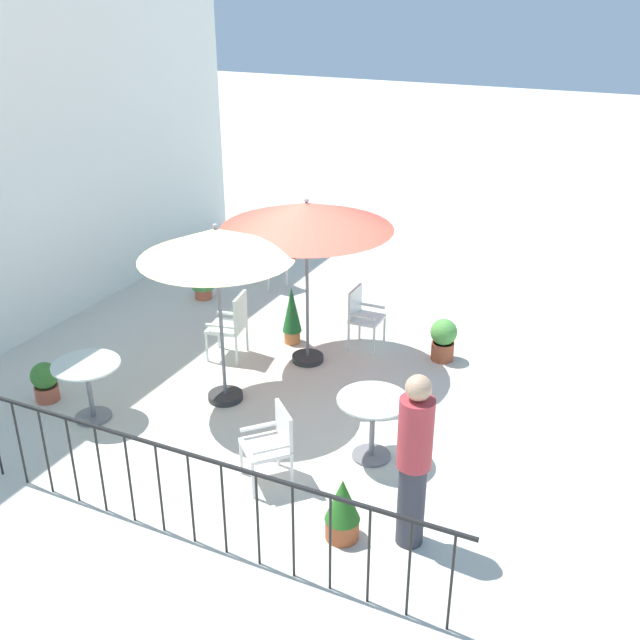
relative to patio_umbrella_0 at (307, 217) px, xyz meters
name	(u,v)px	position (x,y,z in m)	size (l,w,h in m)	color
ground_plane	(309,382)	(-0.54, -0.28, -2.08)	(60.00, 60.00, 0.00)	beige
villa_facade	(23,145)	(-0.54, 4.16, 0.66)	(9.79, 0.30, 5.48)	white
terrace_railing	(158,473)	(-3.75, -0.28, -1.40)	(0.03, 6.00, 1.01)	black
patio_umbrella_0	(307,217)	(0.00, 0.00, 0.00)	(2.26, 2.26, 2.33)	#2D2D2D
patio_umbrella_1	(216,246)	(-1.38, 0.49, -0.03)	(1.85, 1.85, 2.32)	#2D2D2D
cafe_table_0	(373,417)	(-1.76, -1.65, -1.56)	(0.79, 0.79, 0.75)	silver
cafe_table_1	(88,380)	(-2.44, 1.71, -1.56)	(0.80, 0.80, 0.74)	silver
patio_chair_0	(362,314)	(0.73, -0.51, -1.56)	(0.46, 0.43, 0.89)	white
patio_chair_1	(272,257)	(2.20, 1.75, -1.53)	(0.59, 0.61, 0.95)	white
patio_chair_2	(273,440)	(-2.59, -0.86, -1.59)	(0.66, 0.66, 0.85)	white
patio_chair_3	(232,322)	(-0.34, 1.00, -1.54)	(0.55, 0.55, 0.95)	silver
potted_plant_0	(202,278)	(1.27, 2.56, -1.72)	(0.36, 0.36, 0.67)	#C86344
potted_plant_1	(45,381)	(-2.35, 2.52, -1.81)	(0.34, 0.34, 0.52)	#B9573E
potted_plant_2	(292,314)	(0.42, 0.46, -1.62)	(0.28, 0.28, 0.87)	#BD6F3C
potted_plant_3	(443,338)	(0.84, -1.68, -1.76)	(0.37, 0.37, 0.61)	#A54E32
potted_plant_4	(342,509)	(-3.10, -1.88, -1.74)	(0.34, 0.34, 0.67)	#A5502C
standing_person	(414,459)	(-2.88, -2.47, -1.15)	(0.33, 0.33, 1.79)	#33333D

